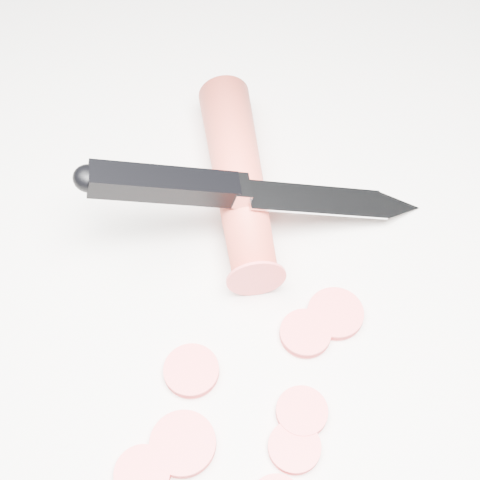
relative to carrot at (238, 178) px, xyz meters
name	(u,v)px	position (x,y,z in m)	size (l,w,h in m)	color
ground	(242,311)	(-0.04, -0.09, -0.02)	(2.40, 2.40, 0.00)	silver
carrot	(238,178)	(0.00, 0.00, 0.00)	(0.04, 0.04, 0.17)	red
carrot_slice_0	(142,474)	(-0.13, -0.17, -0.02)	(0.03, 0.03, 0.01)	#F15051
carrot_slice_2	(191,371)	(-0.08, -0.12, -0.02)	(0.04, 0.04, 0.01)	#F15051
carrot_slice_3	(302,412)	(-0.03, -0.17, -0.02)	(0.03, 0.03, 0.01)	#F15051
carrot_slice_4	(305,333)	(-0.01, -0.13, -0.02)	(0.03, 0.03, 0.01)	#F15051
carrot_slice_5	(183,444)	(-0.10, -0.16, -0.02)	(0.04, 0.04, 0.01)	#F15051
carrot_slice_6	(294,447)	(-0.04, -0.19, -0.02)	(0.03, 0.03, 0.01)	#F15051
carrot_slice_7	(335,314)	(0.02, -0.12, -0.02)	(0.04, 0.04, 0.01)	#F15051
kitchen_knife	(260,189)	(0.00, -0.03, 0.02)	(0.24, 0.09, 0.08)	silver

